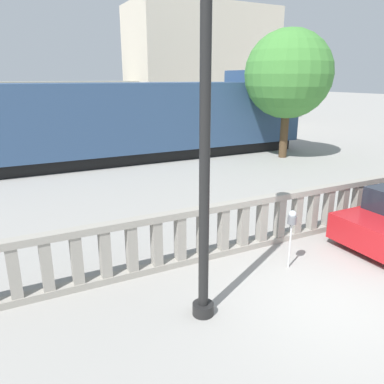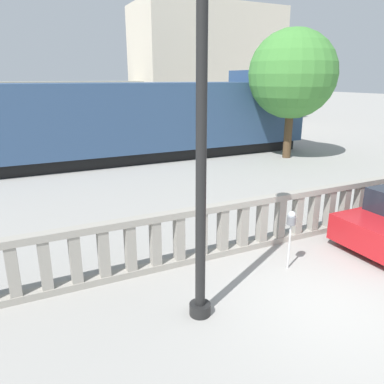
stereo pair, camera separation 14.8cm
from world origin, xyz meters
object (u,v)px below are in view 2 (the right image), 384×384
object	(u,v)px
lamppost	(201,129)
train_near	(47,125)
train_far	(140,103)
tree_left	(292,74)
parking_meter	(291,222)

from	to	relation	value
lamppost	train_near	size ratio (longest dim) A/B	0.23
train_near	train_far	world-z (taller)	train_near
lamppost	train_far	bearing A→B (deg)	73.60
lamppost	train_near	xyz separation A→B (m)	(-1.02, 12.54, -1.23)
lamppost	train_near	distance (m)	12.64
train_near	tree_left	bearing A→B (deg)	-14.52
train_far	tree_left	bearing A→B (deg)	-81.16
train_near	train_far	xyz separation A→B (m)	(8.47, 12.76, -0.01)
train_far	lamppost	bearing A→B (deg)	-106.40
train_far	train_near	bearing A→B (deg)	-123.58
lamppost	train_near	world-z (taller)	lamppost
parking_meter	tree_left	world-z (taller)	tree_left
train_near	tree_left	world-z (taller)	tree_left
train_near	train_far	distance (m)	15.31
parking_meter	lamppost	bearing A→B (deg)	-165.49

